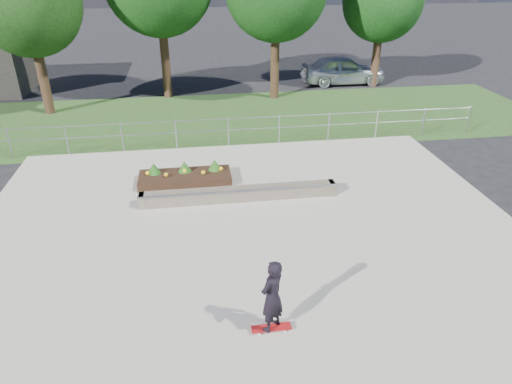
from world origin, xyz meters
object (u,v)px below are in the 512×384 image
at_px(planter_bed, 185,176).
at_px(skateboarder, 272,296).
at_px(parked_car, 343,70).
at_px(grind_ledge, 239,194).

xyz_separation_m(planter_bed, skateboarder, (1.64, -7.08, 0.69)).
bearing_deg(parked_car, planter_bed, 143.00).
distance_m(planter_bed, parked_car, 14.82).
xyz_separation_m(grind_ledge, parked_car, (7.51, 13.23, 0.54)).
relative_size(grind_ledge, parked_car, 1.27).
distance_m(grind_ledge, parked_car, 15.23).
xyz_separation_m(grind_ledge, planter_bed, (-1.62, 1.57, -0.02)).
bearing_deg(skateboarder, parked_car, 68.22).
distance_m(grind_ledge, planter_bed, 2.26).
bearing_deg(skateboarder, grind_ledge, 90.20).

